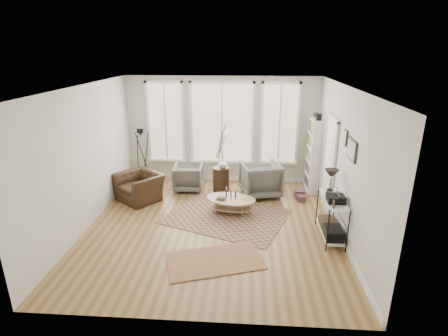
# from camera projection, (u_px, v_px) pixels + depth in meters

# --- Properties ---
(room) EXTENTS (5.50, 5.54, 2.90)m
(room) POSITION_uv_depth(u_px,v_px,m) (213.00, 162.00, 6.99)
(room) COLOR olive
(room) RESTS_ON ground
(bay_window) EXTENTS (4.14, 0.12, 2.24)m
(bay_window) POSITION_uv_depth(u_px,v_px,m) (222.00, 125.00, 9.47)
(bay_window) COLOR beige
(bay_window) RESTS_ON ground
(door) EXTENTS (0.09, 1.06, 2.22)m
(door) POSITION_uv_depth(u_px,v_px,m) (329.00, 162.00, 7.98)
(door) COLOR silver
(door) RESTS_ON ground
(bookcase) EXTENTS (0.31, 0.85, 2.06)m
(bookcase) POSITION_uv_depth(u_px,v_px,m) (314.00, 155.00, 9.06)
(bookcase) COLOR white
(bookcase) RESTS_ON ground
(low_shelf) EXTENTS (0.38, 1.08, 1.30)m
(low_shelf) POSITION_uv_depth(u_px,v_px,m) (332.00, 214.00, 6.83)
(low_shelf) COLOR white
(low_shelf) RESTS_ON ground
(wall_art) EXTENTS (0.04, 0.88, 0.44)m
(wall_art) POSITION_uv_depth(u_px,v_px,m) (350.00, 146.00, 6.40)
(wall_art) COLOR black
(wall_art) RESTS_ON ground
(rug_main) EXTENTS (3.05, 2.69, 0.01)m
(rug_main) POSITION_uv_depth(u_px,v_px,m) (226.00, 216.00, 7.84)
(rug_main) COLOR brown
(rug_main) RESTS_ON ground
(rug_runner) EXTENTS (1.88, 1.40, 0.01)m
(rug_runner) POSITION_uv_depth(u_px,v_px,m) (215.00, 260.00, 6.20)
(rug_runner) COLOR brown
(rug_runner) RESTS_ON ground
(coffee_table) EXTENTS (1.26, 0.94, 0.52)m
(coffee_table) POSITION_uv_depth(u_px,v_px,m) (231.00, 202.00, 7.93)
(coffee_table) COLOR tan
(coffee_table) RESTS_ON ground
(armchair_left) EXTENTS (0.77, 0.79, 0.69)m
(armchair_left) POSITION_uv_depth(u_px,v_px,m) (188.00, 177.00, 9.23)
(armchair_left) COLOR #60605B
(armchair_left) RESTS_ON ground
(armchair_right) EXTENTS (1.15, 1.16, 0.87)m
(armchair_right) POSITION_uv_depth(u_px,v_px,m) (260.00, 179.00, 8.85)
(armchair_right) COLOR #60605B
(armchair_right) RESTS_ON ground
(side_table) EXTENTS (0.43, 0.43, 1.81)m
(side_table) POSITION_uv_depth(u_px,v_px,m) (221.00, 159.00, 8.98)
(side_table) COLOR #332215
(side_table) RESTS_ON ground
(vase) EXTENTS (0.27, 0.27, 0.24)m
(vase) POSITION_uv_depth(u_px,v_px,m) (223.00, 164.00, 8.97)
(vase) COLOR silver
(vase) RESTS_ON side_table
(accent_chair) EXTENTS (1.36, 1.34, 0.67)m
(accent_chair) POSITION_uv_depth(u_px,v_px,m) (140.00, 187.00, 8.62)
(accent_chair) COLOR #332215
(accent_chair) RESTS_ON ground
(tripod_camera) EXTENTS (0.55, 0.55, 1.56)m
(tripod_camera) POSITION_uv_depth(u_px,v_px,m) (142.00, 159.00, 9.50)
(tripod_camera) COLOR black
(tripod_camera) RESTS_ON ground
(book_stack_near) EXTENTS (0.24, 0.31, 0.20)m
(book_stack_near) POSITION_uv_depth(u_px,v_px,m) (300.00, 193.00, 8.86)
(book_stack_near) COLOR maroon
(book_stack_near) RESTS_ON ground
(book_stack_far) EXTENTS (0.23, 0.27, 0.15)m
(book_stack_far) POSITION_uv_depth(u_px,v_px,m) (301.00, 198.00, 8.63)
(book_stack_far) COLOR maroon
(book_stack_far) RESTS_ON ground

